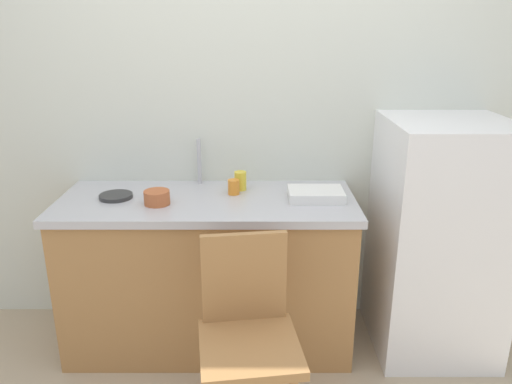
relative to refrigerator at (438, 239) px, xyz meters
The scene contains 11 objects.
back_wall 1.26m from the refrigerator, 160.00° to the left, with size 4.80×0.10×2.61m, color silver.
cabinet_base 1.23m from the refrigerator, behind, with size 1.49×0.60×0.81m, color #A87542.
countertop 1.23m from the refrigerator, behind, with size 1.53×0.64×0.04m, color #B7B7BC.
faucet 1.35m from the refrigerator, 168.25° to the left, with size 0.02×0.02×0.26m, color #B7B7BC.
refrigerator is the anchor object (origin of this frame).
chair 1.20m from the refrigerator, 146.63° to the right, with size 0.45×0.45×0.89m.
dish_tray 0.70m from the refrigerator, behind, with size 0.28×0.20×0.05m, color white.
terracotta_bowl 1.48m from the refrigerator, behind, with size 0.13×0.13×0.07m, color #B25B33.
hotplate 1.70m from the refrigerator, behind, with size 0.17×0.17×0.02m, color #2D2D2D.
cup_orange 1.11m from the refrigerator, behind, with size 0.06×0.06×0.08m, color orange.
cup_yellow 1.09m from the refrigerator, behind, with size 0.06×0.06×0.10m, color yellow.
Camera 1 is at (0.04, -1.75, 1.70)m, focal length 34.62 mm.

